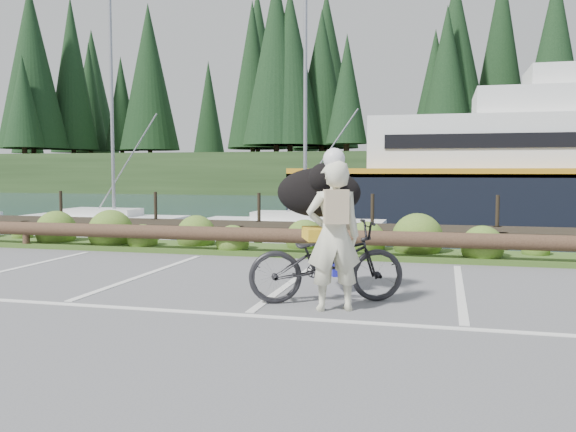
% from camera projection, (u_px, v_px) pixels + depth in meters
% --- Properties ---
extents(ground, '(72.00, 72.00, 0.00)m').
position_uv_depth(ground, '(256.00, 309.00, 7.89)').
color(ground, '#565759').
extents(harbor_backdrop, '(170.00, 160.00, 30.00)m').
position_uv_depth(harbor_backdrop, '(430.00, 183.00, 83.62)').
color(harbor_backdrop, '#182939').
rests_on(harbor_backdrop, ground).
extents(vegetation_strip, '(34.00, 1.60, 0.10)m').
position_uv_depth(vegetation_strip, '(330.00, 252.00, 13.00)').
color(vegetation_strip, '#3D5B21').
rests_on(vegetation_strip, ground).
extents(log_rail, '(32.00, 0.30, 0.60)m').
position_uv_depth(log_rail, '(324.00, 259.00, 12.33)').
color(log_rail, '#443021').
rests_on(log_rail, ground).
extents(bicycle, '(2.24, 1.45, 1.11)m').
position_uv_depth(bicycle, '(327.00, 262.00, 8.25)').
color(bicycle, black).
rests_on(bicycle, ground).
extents(cyclist, '(0.82, 0.68, 1.91)m').
position_uv_depth(cyclist, '(334.00, 236.00, 7.73)').
color(cyclist, beige).
rests_on(cyclist, ground).
extents(dog, '(1.01, 1.37, 0.71)m').
position_uv_depth(dog, '(318.00, 192.00, 8.85)').
color(dog, black).
rests_on(dog, bicycle).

